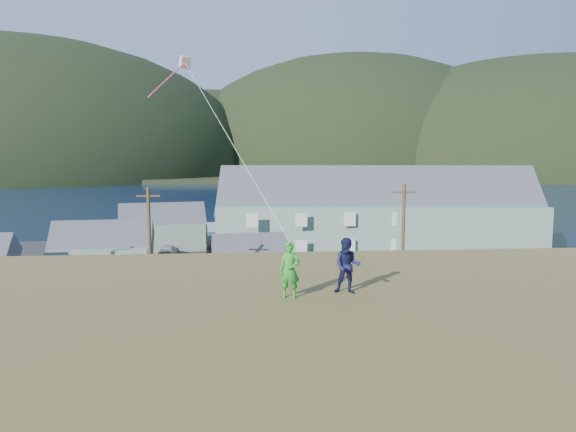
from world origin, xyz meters
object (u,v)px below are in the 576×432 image
object	(u,v)px
shed_palegreen_near	(102,253)
shed_palegreen_far	(163,228)
wharf	(191,232)
kite_flyer_navy	(347,266)
shed_white	(251,260)
lodge	(376,215)
kite_flyer_green	(290,270)

from	to	relation	value
shed_palegreen_near	shed_palegreen_far	bearing A→B (deg)	72.98
wharf	kite_flyer_navy	distance (m)	60.89
shed_palegreen_near	shed_palegreen_far	world-z (taller)	shed_palegreen_far
shed_white	lodge	bearing A→B (deg)	31.26
kite_flyer_green	lodge	bearing A→B (deg)	83.04
lodge	kite_flyer_navy	distance (m)	43.00
shed_palegreen_far	kite_flyer_green	size ratio (longest dim) A/B	6.64
shed_palegreen_near	kite_flyer_green	world-z (taller)	kite_flyer_green
shed_palegreen_far	kite_flyer_navy	world-z (taller)	kite_flyer_navy
shed_palegreen_far	kite_flyer_green	bearing A→B (deg)	-87.70
kite_flyer_green	kite_flyer_navy	world-z (taller)	kite_flyer_navy
shed_white	kite_flyer_green	world-z (taller)	kite_flyer_green
wharf	shed_palegreen_near	size ratio (longest dim) A/B	2.74
lodge	shed_palegreen_far	size ratio (longest dim) A/B	3.24
shed_palegreen_near	kite_flyer_green	xyz separation A→B (m)	(14.58, -32.95, 5.57)
lodge	kite_flyer_navy	bearing A→B (deg)	-99.44
wharf	lodge	size ratio (longest dim) A/B	0.72
shed_palegreen_near	kite_flyer_green	bearing A→B (deg)	-71.60
shed_white	kite_flyer_green	distance (m)	31.04
shed_white	kite_flyer_green	bearing A→B (deg)	-95.29
lodge	shed_palegreen_near	bearing A→B (deg)	-156.47
wharf	lodge	distance (m)	29.26
shed_palegreen_far	kite_flyer_navy	distance (m)	49.73
shed_palegreen_near	kite_flyer_green	distance (m)	36.46
wharf	kite_flyer_green	xyz separation A→B (m)	(9.38, -59.77, 7.59)
lodge	shed_palegreen_far	distance (m)	25.61
lodge	kite_flyer_navy	xyz separation A→B (m)	(-11.44, -41.32, 3.29)
wharf	shed_white	bearing A→B (deg)	-74.02
kite_flyer_navy	kite_flyer_green	bearing A→B (deg)	-151.73
wharf	kite_flyer_navy	xyz separation A→B (m)	(11.18, -59.37, 7.60)
wharf	kite_flyer_green	world-z (taller)	kite_flyer_green
wharf	kite_flyer_navy	size ratio (longest dim) A/B	15.22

